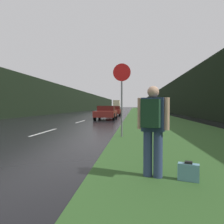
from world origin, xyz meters
TOP-DOWN VIEW (x-y plane):
  - grass_verge at (6.63, 40.00)m, footprint 6.00×240.00m
  - lane_stripe_b at (0.00, 8.11)m, footprint 0.12×3.00m
  - lane_stripe_c at (0.00, 15.11)m, footprint 0.12×3.00m
  - lane_stripe_d at (0.00, 22.11)m, footprint 0.12×3.00m
  - lane_stripe_e at (0.00, 29.11)m, footprint 0.12×3.00m
  - treeline_far_side at (-9.63, 50.00)m, footprint 2.00×140.00m
  - treeline_near_side at (12.63, 50.00)m, footprint 2.00×140.00m
  - stop_sign at (4.01, 6.92)m, footprint 0.75×0.07m
  - hitchhiker_with_backpack at (4.84, 2.12)m, footprint 0.56×0.49m
  - suitcase at (5.46, 2.01)m, footprint 0.38×0.24m
  - car_passing_near at (1.82, 18.08)m, footprint 1.98×4.24m
  - car_passing_far at (1.82, 26.49)m, footprint 1.88×4.03m
  - delivery_truck at (-1.82, 74.67)m, footprint 2.40×6.79m

SIDE VIEW (x-z plane):
  - lane_stripe_b at x=0.00m, z-range 0.00..0.01m
  - lane_stripe_c at x=0.00m, z-range 0.00..0.01m
  - lane_stripe_d at x=0.00m, z-range 0.00..0.01m
  - lane_stripe_e at x=0.00m, z-range 0.00..0.01m
  - grass_verge at x=6.63m, z-range 0.00..0.02m
  - suitcase at x=5.46m, z-range -0.01..0.35m
  - car_passing_far at x=1.82m, z-range 0.00..1.36m
  - car_passing_near at x=1.82m, z-range 0.02..1.37m
  - hitchhiker_with_backpack at x=4.84m, z-range 0.13..1.82m
  - delivery_truck at x=-1.82m, z-range 0.08..3.65m
  - stop_sign at x=4.01m, z-range 0.39..3.52m
  - treeline_far_side at x=-9.63m, z-range 0.00..5.23m
  - treeline_near_side at x=12.63m, z-range 0.00..5.95m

